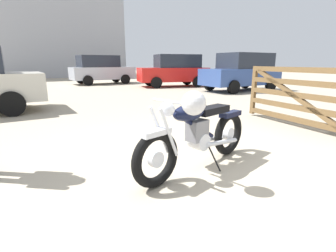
% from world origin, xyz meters
% --- Properties ---
extents(ground_plane, '(80.00, 80.00, 0.00)m').
position_xyz_m(ground_plane, '(0.00, 0.00, 0.00)').
color(ground_plane, tan).
extents(vintage_motorcycle, '(1.98, 1.00, 1.07)m').
position_xyz_m(vintage_motorcycle, '(-0.24, -0.21, 0.49)').
color(vintage_motorcycle, black).
rests_on(vintage_motorcycle, ground_plane).
extents(timber_gate, '(0.18, 2.54, 1.60)m').
position_xyz_m(timber_gate, '(2.83, 0.71, 0.70)').
color(timber_gate, brown).
rests_on(timber_gate, ground_plane).
extents(pale_sedan_back, '(4.06, 2.16, 1.78)m').
position_xyz_m(pale_sedan_back, '(4.46, 10.46, 0.92)').
color(pale_sedan_back, black).
rests_on(pale_sedan_back, ground_plane).
extents(silver_sedan_mid, '(4.11, 2.29, 1.78)m').
position_xyz_m(silver_sedan_mid, '(0.92, 13.97, 0.92)').
color(silver_sedan_mid, black).
rests_on(silver_sedan_mid, ground_plane).
extents(blue_hatchback_right, '(4.04, 2.12, 1.78)m').
position_xyz_m(blue_hatchback_right, '(6.48, 7.06, 0.92)').
color(blue_hatchback_right, black).
rests_on(blue_hatchback_right, ground_plane).
extents(industrial_building, '(15.52, 9.80, 10.24)m').
position_xyz_m(industrial_building, '(-2.75, 26.15, 5.13)').
color(industrial_building, '#9EA0A8').
rests_on(industrial_building, ground_plane).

